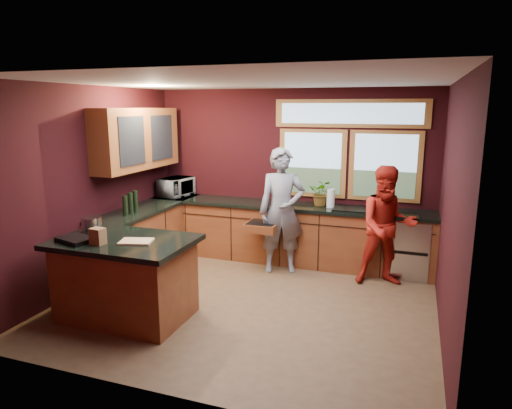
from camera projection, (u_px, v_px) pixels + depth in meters
The scene contains 14 objects.
floor at pixel (248, 302), 5.75m from camera, with size 4.50×4.50×0.00m, color brown.
room_shell at pixel (213, 156), 5.86m from camera, with size 4.52×4.02×2.71m.
back_counter at pixel (297, 234), 7.15m from camera, with size 4.50×0.64×0.93m.
left_counter at pixel (149, 235), 7.07m from camera, with size 0.64×2.30×0.93m.
island at pixel (126, 278), 5.26m from camera, with size 1.55×1.05×0.95m.
person_grey at pixel (282, 211), 6.69m from camera, with size 0.67×0.44×1.84m, color slate.
person_red at pixel (387, 226), 6.20m from camera, with size 0.80×0.63×1.65m, color #A81D13.
microwave at pixel (176, 187), 7.71m from camera, with size 0.57×0.39×0.32m, color #999999.
potted_plant at pixel (322, 193), 6.95m from camera, with size 0.36×0.31×0.40m, color #999999.
paper_towel at pixel (331, 198), 6.87m from camera, with size 0.12×0.12×0.28m, color white.
cutting_board at pixel (136, 241), 5.05m from camera, with size 0.35×0.25×0.02m, color tan.
stock_pot at pixel (92, 224), 5.46m from camera, with size 0.24×0.24×0.18m, color #AEAEB3.
paper_bag at pixel (98, 236), 4.96m from camera, with size 0.15×0.12×0.18m, color brown.
black_tray at pixel (76, 239), 5.07m from camera, with size 0.40×0.28×0.05m, color black.
Camera 1 is at (1.87, -5.03, 2.41)m, focal length 32.00 mm.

